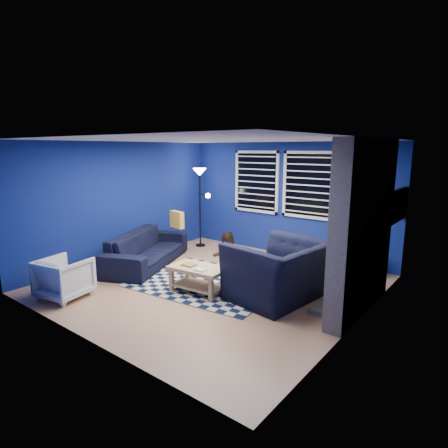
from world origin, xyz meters
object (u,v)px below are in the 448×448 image
at_px(tv, 397,205).
at_px(armchair_big, 278,271).
at_px(armchair_bent, 64,278).
at_px(cabinet, 358,261).
at_px(coffee_table, 198,274).
at_px(rocking_horse, 226,240).
at_px(floor_lamp, 200,183).
at_px(sofa, 147,249).

xyz_separation_m(tv, armchair_big, (-1.22, -1.89, -0.93)).
bearing_deg(armchair_bent, cabinet, -140.49).
distance_m(tv, armchair_big, 2.44).
distance_m(armchair_big, coffee_table, 1.32).
distance_m(rocking_horse, cabinet, 2.84).
xyz_separation_m(rocking_horse, floor_lamp, (-0.95, 0.22, 1.22)).
bearing_deg(tv, rocking_horse, -173.70).
distance_m(armchair_bent, rocking_horse, 3.60).
bearing_deg(floor_lamp, cabinet, 4.78).
height_order(cabinet, floor_lamp, floor_lamp).
bearing_deg(sofa, rocking_horse, -50.68).
distance_m(sofa, cabinet, 4.19).
height_order(tv, sofa, tv).
relative_size(rocking_horse, coffee_table, 0.63).
height_order(sofa, floor_lamp, floor_lamp).
bearing_deg(rocking_horse, cabinet, -55.97).
distance_m(sofa, coffee_table, 1.92).
bearing_deg(coffee_table, floor_lamp, 130.64).
xyz_separation_m(tv, rocking_horse, (-3.43, -0.38, -1.06)).
bearing_deg(tv, floor_lamp, -177.89).
relative_size(rocking_horse, cabinet, 0.95).
bearing_deg(tv, armchair_bent, -135.13).
xyz_separation_m(sofa, armchair_bent, (0.29, -1.96, -0.01)).
bearing_deg(coffee_table, sofa, 165.00).
bearing_deg(sofa, cabinet, -83.03).
height_order(coffee_table, floor_lamp, floor_lamp).
bearing_deg(cabinet, armchair_big, -125.96).
height_order(armchair_bent, rocking_horse, armchair_bent).
bearing_deg(tv, coffee_table, -134.11).
bearing_deg(rocking_horse, tv, -60.43).
relative_size(armchair_big, rocking_horse, 2.28).
xyz_separation_m(coffee_table, cabinet, (1.75, 2.62, -0.08)).
xyz_separation_m(sofa, armchair_big, (3.03, 0.08, 0.13)).
height_order(tv, armchair_bent, tv).
bearing_deg(armchair_bent, floor_lamp, -95.06).
relative_size(armchair_big, floor_lamp, 0.76).
bearing_deg(cabinet, armchair_bent, -149.18).
relative_size(tv, floor_lamp, 0.53).
xyz_separation_m(armchair_big, armchair_bent, (-2.73, -2.04, -0.14)).
height_order(tv, rocking_horse, tv).
height_order(coffee_table, cabinet, cabinet).
bearing_deg(sofa, armchair_bent, 164.90).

